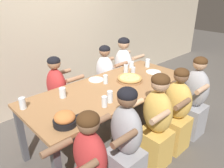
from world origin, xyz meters
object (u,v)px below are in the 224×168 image
Objects in this scene: pizza_board_main at (130,79)px; diner_near_midleft at (125,146)px; drinking_glass_f at (148,63)px; diner_far_midleft at (58,98)px; empty_plate_a at (153,72)px; diner_near_right at (194,101)px; empty_plate_b at (96,80)px; drinking_glass_a at (23,103)px; drinking_glass_c at (63,93)px; drinking_glass_e at (159,77)px; diner_near_midright at (176,114)px; diner_far_right at (123,73)px; drinking_glass_i at (104,102)px; diner_near_center at (156,125)px; drinking_glass_g at (110,97)px; drinking_glass_h at (105,80)px; diner_far_midright at (105,81)px; drinking_glass_d at (126,70)px; drinking_glass_b at (131,65)px; cocktail_glass_blue at (133,71)px; skillet_bowl at (65,119)px.

pizza_board_main is 1.10m from diner_near_midleft.
diner_far_midleft reaches higher than drinking_glass_f.
diner_near_right is at bearing -83.91° from empty_plate_a.
drinking_glass_a is (-1.07, -0.07, 0.06)m from empty_plate_b.
diner_near_right reaches higher than drinking_glass_c.
drinking_glass_e is 0.11× the size of diner_near_midright.
diner_far_right is (1.55, 0.50, -0.30)m from drinking_glass_c.
drinking_glass_i is at bearing -167.83° from empty_plate_a.
drinking_glass_i is 0.66m from diner_near_center.
empty_plate_a is 0.72m from diner_near_right.
drinking_glass_g is 1.13× the size of drinking_glass_i.
diner_near_midleft is (-0.50, -0.86, -0.31)m from drinking_glass_h.
pizza_board_main is 0.79m from diner_far_midright.
pizza_board_main is 2.60× the size of drinking_glass_d.
drinking_glass_a is 0.92× the size of drinking_glass_d.
drinking_glass_a is at bearing 171.54° from drinking_glass_c.
drinking_glass_c is 0.87× the size of drinking_glass_g.
drinking_glass_g is 1.15× the size of drinking_glass_h.
drinking_glass_b is at bearing 5.87° from drinking_glass_c.
diner_far_midright is (1.11, 0.50, -0.34)m from drinking_glass_c.
cocktail_glass_blue is 0.94m from drinking_glass_g.
diner_far_midleft is (-0.13, 0.97, -0.34)m from drinking_glass_g.
skillet_bowl is 1.76m from drinking_glass_b.
diner_far_midright is at bearing 48.96° from drinking_glass_h.
drinking_glass_h is at bearing 47.23° from drinking_glass_i.
drinking_glass_d is 1.06m from diner_near_right.
cocktail_glass_blue is 0.41m from drinking_glass_f.
drinking_glass_b is at bearing 21.31° from skillet_bowl.
diner_near_midright is (-0.11, -0.84, -0.33)m from cocktail_glass_blue.
drinking_glass_b is (0.74, 0.01, 0.04)m from empty_plate_b.
drinking_glass_i is at bearing -40.57° from drinking_glass_a.
empty_plate_a is 0.19× the size of diner_near_right.
empty_plate_b is 0.67m from drinking_glass_g.
diner_near_midleft is (0.14, -0.90, -0.31)m from drinking_glass_c.
empty_plate_b is at bearing -179.40° from drinking_glass_b.
skillet_bowl is at bearing 77.50° from diner_near_right.
diner_near_midright reaches higher than drinking_glass_i.
cocktail_glass_blue is 1.37m from diner_near_midleft.
drinking_glass_a is at bearing 57.49° from diner_near_midright.
empty_plate_a is at bearing 11.76° from drinking_glass_g.
diner_near_right is at bearing -81.39° from drinking_glass_b.
skillet_bowl is 1.75m from diner_far_midright.
diner_near_midright is at bearing -109.13° from drinking_glass_e.
diner_near_midright is at bearing -40.13° from drinking_glass_c.
drinking_glass_c is 1.58m from drinking_glass_f.
cocktail_glass_blue is at bearing 16.76° from skillet_bowl.
diner_near_right is (-0.06, -0.89, -0.32)m from drinking_glass_f.
drinking_glass_g is at bearing 59.85° from diner_near_midright.
drinking_glass_c is 0.10× the size of diner_near_midleft.
drinking_glass_a is at bearing -74.48° from diner_far_midright.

